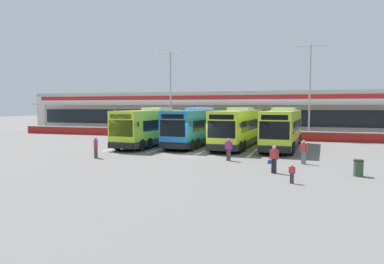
% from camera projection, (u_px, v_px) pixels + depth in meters
% --- Properties ---
extents(ground_plane, '(200.00, 200.00, 0.00)m').
position_uv_depth(ground_plane, '(196.00, 155.00, 28.93)').
color(ground_plane, '#605E5B').
extents(terminal_building, '(70.00, 13.00, 6.00)m').
position_uv_depth(terminal_building, '(249.00, 112.00, 54.24)').
color(terminal_building, beige).
rests_on(terminal_building, ground).
extents(red_barrier_wall, '(60.00, 0.40, 1.10)m').
position_uv_depth(red_barrier_wall, '(232.00, 134.00, 42.65)').
color(red_barrier_wall, maroon).
rests_on(red_barrier_wall, ground).
extents(coach_bus_leftmost, '(3.28, 12.24, 3.78)m').
position_uv_depth(coach_bus_leftmost, '(153.00, 127.00, 35.77)').
color(coach_bus_leftmost, '#B7DB2D').
rests_on(coach_bus_leftmost, ground).
extents(coach_bus_left_centre, '(3.28, 12.24, 3.78)m').
position_uv_depth(coach_bus_left_centre, '(196.00, 128.00, 35.69)').
color(coach_bus_left_centre, '#1972B7').
rests_on(coach_bus_left_centre, ground).
extents(coach_bus_centre, '(3.28, 12.24, 3.78)m').
position_uv_depth(coach_bus_centre, '(238.00, 128.00, 34.23)').
color(coach_bus_centre, '#B7DB2D').
rests_on(coach_bus_centre, ground).
extents(coach_bus_right_centre, '(3.28, 12.24, 3.78)m').
position_uv_depth(coach_bus_right_centre, '(283.00, 129.00, 33.17)').
color(coach_bus_right_centre, '#B7DB2D').
rests_on(coach_bus_right_centre, ground).
extents(bay_stripe_far_west, '(0.14, 13.00, 0.01)m').
position_uv_depth(bay_stripe_far_west, '(136.00, 144.00, 37.21)').
color(bay_stripe_far_west, silver).
rests_on(bay_stripe_far_west, ground).
extents(bay_stripe_west, '(0.14, 13.00, 0.01)m').
position_uv_depth(bay_stripe_west, '(174.00, 145.00, 35.92)').
color(bay_stripe_west, silver).
rests_on(bay_stripe_west, ground).
extents(bay_stripe_mid_west, '(0.14, 13.00, 0.01)m').
position_uv_depth(bay_stripe_mid_west, '(215.00, 147.00, 34.62)').
color(bay_stripe_mid_west, silver).
rests_on(bay_stripe_mid_west, ground).
extents(bay_stripe_centre, '(0.14, 13.00, 0.01)m').
position_uv_depth(bay_stripe_centre, '(258.00, 148.00, 33.33)').
color(bay_stripe_centre, silver).
rests_on(bay_stripe_centre, ground).
extents(bay_stripe_mid_east, '(0.14, 13.00, 0.01)m').
position_uv_depth(bay_stripe_mid_east, '(305.00, 150.00, 32.03)').
color(bay_stripe_mid_east, silver).
rests_on(bay_stripe_mid_east, ground).
extents(pedestrian_with_handbag, '(0.64, 0.44, 1.62)m').
position_uv_depth(pedestrian_with_handbag, '(274.00, 159.00, 20.92)').
color(pedestrian_with_handbag, black).
rests_on(pedestrian_with_handbag, ground).
extents(pedestrian_in_dark_coat, '(0.54, 0.30, 1.62)m').
position_uv_depth(pedestrian_in_dark_coat, '(229.00, 149.00, 25.65)').
color(pedestrian_in_dark_coat, '#4C4238').
rests_on(pedestrian_in_dark_coat, ground).
extents(pedestrian_child, '(0.33, 0.19, 1.00)m').
position_uv_depth(pedestrian_child, '(292.00, 173.00, 18.12)').
color(pedestrian_child, black).
rests_on(pedestrian_child, ground).
extents(pedestrian_near_bin, '(0.52, 0.40, 1.62)m').
position_uv_depth(pedestrian_near_bin, '(304.00, 151.00, 24.16)').
color(pedestrian_near_bin, slate).
rests_on(pedestrian_near_bin, ground).
extents(pedestrian_approaching_bus, '(0.48, 0.42, 1.62)m').
position_uv_depth(pedestrian_approaching_bus, '(96.00, 146.00, 27.01)').
color(pedestrian_approaching_bus, '#4C4238').
rests_on(pedestrian_approaching_bus, ground).
extents(lamp_post_west, '(3.24, 0.28, 11.00)m').
position_uv_depth(lamp_post_west, '(171.00, 88.00, 47.13)').
color(lamp_post_west, '#9E9EA3').
rests_on(lamp_post_west, ground).
extents(lamp_post_centre, '(3.24, 0.28, 11.00)m').
position_uv_depth(lamp_post_centre, '(310.00, 86.00, 41.63)').
color(lamp_post_centre, '#9E9EA3').
rests_on(lamp_post_centre, ground).
extents(litter_bin, '(0.54, 0.54, 0.93)m').
position_uv_depth(litter_bin, '(358.00, 168.00, 20.00)').
color(litter_bin, '#2D5133').
rests_on(litter_bin, ground).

